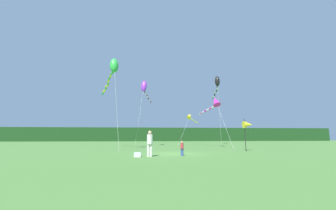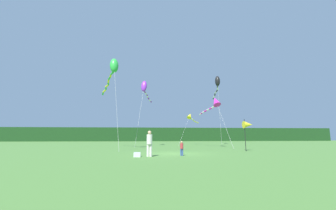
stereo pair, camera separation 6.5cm
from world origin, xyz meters
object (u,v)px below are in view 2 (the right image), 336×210
person_child (182,148)px  kite_purple (145,88)px  kite_yellow (191,117)px  person_adult (149,142)px  kite_black (217,83)px  kite_magenta (215,103)px  cooler_box (137,155)px  banner_flag_pole (248,125)px  kite_green (113,69)px

person_child → kite_purple: size_ratio=0.11×
kite_yellow → kite_purple: (-7.69, -4.40, 3.77)m
person_adult → kite_black: bearing=58.4°
person_child → kite_magenta: 13.91m
person_child → kite_magenta: size_ratio=0.13×
cooler_box → banner_flag_pole: 11.70m
kite_purple → person_adult: bearing=-87.4°
kite_green → kite_black: kite_black is taller
kite_magenta → banner_flag_pole: bearing=-82.6°
kite_yellow → banner_flag_pole: bearing=-80.2°
person_adult → kite_yellow: kite_yellow is taller
kite_yellow → kite_black: (4.47, -1.04, 5.66)m
kite_yellow → kite_black: size_ratio=0.49×
kite_purple → kite_yellow: bearing=29.8°
cooler_box → banner_flag_pole: (10.43, 4.75, 2.35)m
banner_flag_pole → kite_magenta: kite_magenta is taller
kite_green → kite_purple: 7.83m
kite_magenta → cooler_box: bearing=-128.6°
person_adult → kite_magenta: 15.40m
person_adult → kite_yellow: 21.19m
kite_yellow → kite_magenta: bearing=-78.1°
person_child → kite_black: kite_black is taller
cooler_box → kite_black: size_ratio=0.04×
person_adult → kite_green: (-4.14, 8.26, 7.94)m
person_adult → kite_green: bearing=116.6°
banner_flag_pole → kite_yellow: 15.40m
kite_green → person_adult: bearing=-63.4°
kite_magenta → kite_purple: size_ratio=0.84×
banner_flag_pole → kite_green: kite_green is taller
kite_yellow → kite_black: kite_black is taller
person_adult → kite_black: (11.47, 18.63, 9.32)m
kite_green → kite_yellow: 16.51m
kite_green → kite_magenta: 13.64m
banner_flag_pole → kite_black: bearing=82.4°
kite_green → kite_purple: (3.45, 7.01, -0.51)m
cooler_box → kite_black: (12.31, 18.74, 10.17)m
person_child → cooler_box: bearing=-168.4°
cooler_box → person_adult: bearing=7.8°
person_child → banner_flag_pole: banner_flag_pole is taller
person_adult → kite_yellow: size_ratio=0.32×
banner_flag_pole → kite_magenta: bearing=97.4°
kite_green → kite_yellow: kite_green is taller
kite_magenta → kite_purple: bearing=159.6°
banner_flag_pole → kite_green: size_ratio=0.31×
person_child → cooler_box: 3.32m
kite_black → kite_green: bearing=-146.4°
cooler_box → kite_green: (-3.31, 8.38, 8.79)m
cooler_box → kite_magenta: 16.26m
banner_flag_pole → kite_purple: (-10.29, 10.63, 5.93)m
banner_flag_pole → cooler_box: bearing=-155.5°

